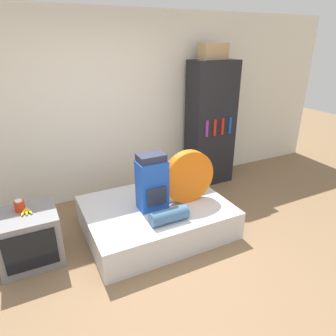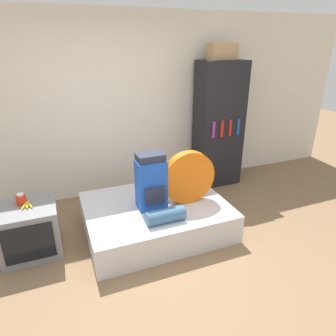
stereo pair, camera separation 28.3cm
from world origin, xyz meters
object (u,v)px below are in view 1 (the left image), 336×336
(cardboard_box, at_px, (213,51))
(tent_bag, at_px, (188,177))
(television, at_px, (29,237))
(bookshelf, at_px, (211,124))
(sleeping_roll, at_px, (169,216))
(backpack, at_px, (152,183))
(canister, at_px, (19,206))

(cardboard_box, bearing_deg, tent_bag, -133.44)
(television, distance_m, bookshelf, 3.02)
(sleeping_roll, bearing_deg, bookshelf, 43.53)
(backpack, bearing_deg, cardboard_box, 34.63)
(backpack, height_order, bookshelf, bookshelf)
(tent_bag, height_order, bookshelf, bookshelf)
(sleeping_roll, relative_size, bookshelf, 0.22)
(tent_bag, xyz_separation_m, television, (-1.82, 0.17, -0.40))
(bookshelf, bearing_deg, sleeping_roll, -136.47)
(sleeping_roll, relative_size, television, 0.71)
(sleeping_roll, distance_m, cardboard_box, 2.53)
(bookshelf, bearing_deg, tent_bag, -134.29)
(backpack, distance_m, bookshelf, 1.77)
(backpack, distance_m, canister, 1.41)
(television, height_order, canister, canister)
(television, distance_m, canister, 0.36)
(tent_bag, relative_size, canister, 5.23)
(tent_bag, bearing_deg, sleeping_roll, -142.30)
(sleeping_roll, distance_m, television, 1.49)
(backpack, distance_m, sleeping_roll, 0.45)
(television, bearing_deg, canister, 110.98)
(backpack, height_order, television, backpack)
(bookshelf, bearing_deg, canister, -164.97)
(tent_bag, relative_size, bookshelf, 0.34)
(sleeping_roll, relative_size, canister, 3.47)
(sleeping_roll, height_order, canister, canister)
(tent_bag, xyz_separation_m, bookshelf, (0.99, 1.02, 0.29))
(canister, bearing_deg, television, -69.02)
(backpack, relative_size, bookshelf, 0.35)
(sleeping_roll, bearing_deg, television, 160.37)
(backpack, xyz_separation_m, tent_bag, (0.45, -0.04, 0.00))
(backpack, bearing_deg, tent_bag, -5.56)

